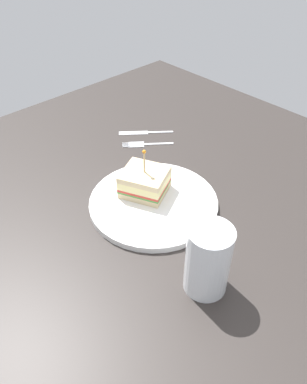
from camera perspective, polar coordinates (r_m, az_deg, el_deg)
ground_plane at (r=72.41cm, az=0.00°, el=-2.55°), size 103.53×103.53×2.00cm
plate at (r=71.34cm, az=0.00°, el=-1.60°), size 24.03×24.03×1.20cm
sandwich_half_center at (r=71.40cm, az=-1.33°, el=1.53°), size 10.46×10.10×9.50cm
drink_glass at (r=55.93cm, az=8.09°, el=-10.51°), size 6.55×6.55×11.54cm
fork at (r=88.35cm, az=-1.73°, el=7.19°), size 8.41×9.83×0.35cm
knife at (r=92.80cm, az=-1.64°, el=8.94°), size 9.25×10.68×0.35cm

